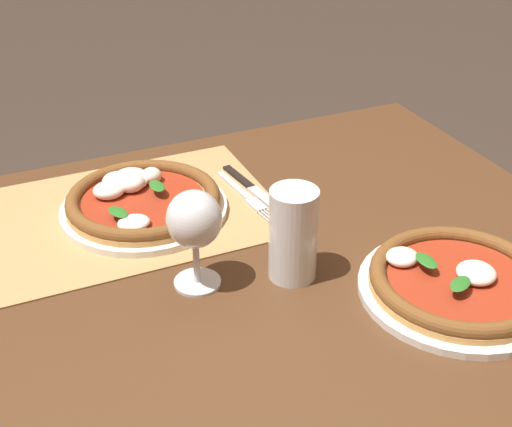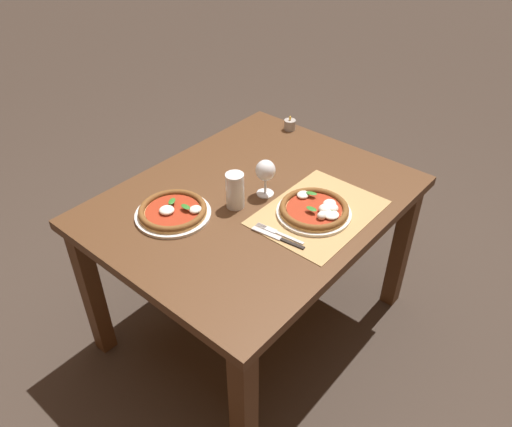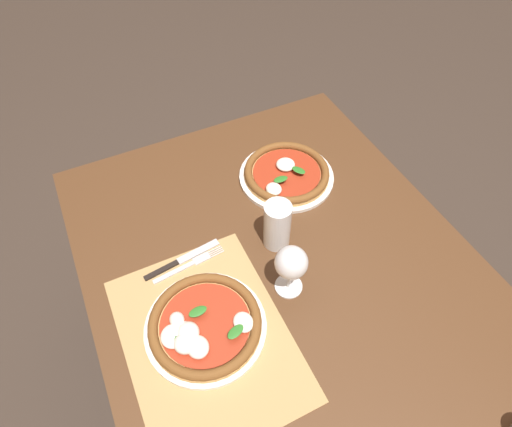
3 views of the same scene
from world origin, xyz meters
name	(u,v)px [view 3 (image 3 of 3)]	position (x,y,z in m)	size (l,w,h in m)	color
ground_plane	(275,368)	(0.00, 0.00, 0.00)	(24.00, 24.00, 0.00)	#382D26
dining_table	(283,289)	(0.00, 0.00, 0.64)	(1.24, 0.98, 0.74)	#4C301C
paper_placemat	(206,338)	(0.08, -0.25, 0.74)	(0.49, 0.36, 0.00)	#A88451
pizza_near	(204,326)	(0.06, -0.25, 0.76)	(0.29, 0.29, 0.05)	silver
pizza_far	(286,173)	(-0.29, 0.16, 0.76)	(0.29, 0.29, 0.05)	silver
wine_glass	(291,264)	(0.05, -0.02, 0.85)	(0.08, 0.08, 0.16)	silver
pint_glass	(277,226)	(-0.09, 0.02, 0.81)	(0.07, 0.07, 0.15)	silver
fork	(189,265)	(-0.12, -0.22, 0.75)	(0.04, 0.20, 0.00)	#B7B7BC
knife	(182,260)	(-0.14, -0.23, 0.75)	(0.04, 0.22, 0.01)	black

